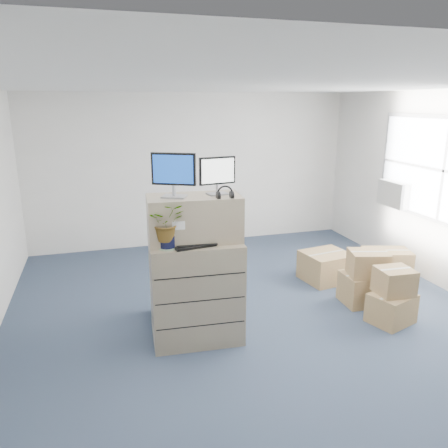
{
  "coord_description": "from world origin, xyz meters",
  "views": [
    {
      "loc": [
        -1.74,
        -4.44,
        2.63
      ],
      "look_at": [
        -0.31,
        0.4,
        1.22
      ],
      "focal_mm": 35.0,
      "sensor_mm": 36.0,
      "label": 1
    }
  ],
  "objects": [
    {
      "name": "ground",
      "position": [
        0.0,
        0.0,
        0.0
      ],
      "size": [
        7.0,
        7.0,
        0.0
      ],
      "primitive_type": "plane",
      "color": "#283748",
      "rests_on": "ground"
    },
    {
      "name": "wall_back",
      "position": [
        0.0,
        3.51,
        1.4
      ],
      "size": [
        6.0,
        0.02,
        2.8
      ],
      "primitive_type": "cube",
      "color": "silver",
      "rests_on": "ground"
    },
    {
      "name": "window",
      "position": [
        2.96,
        0.5,
        1.7
      ],
      "size": [
        0.07,
        2.72,
        1.52
      ],
      "color": "gray",
      "rests_on": "wall_right"
    },
    {
      "name": "ac_unit",
      "position": [
        2.87,
        1.4,
        1.2
      ],
      "size": [
        0.24,
        0.6,
        0.4
      ],
      "primitive_type": "cube",
      "color": "beige",
      "rests_on": "wall_right"
    },
    {
      "name": "filing_cabinet_lower",
      "position": [
        -0.76,
        -0.02,
        0.58
      ],
      "size": [
        1.04,
        0.68,
        1.16
      ],
      "primitive_type": "cube",
      "rotation": [
        0.0,
        0.0,
        -0.07
      ],
      "color": "gray",
      "rests_on": "ground"
    },
    {
      "name": "filing_cabinet_upper",
      "position": [
        -0.75,
        0.03,
        1.41
      ],
      "size": [
        1.03,
        0.57,
        0.5
      ],
      "primitive_type": "cube",
      "rotation": [
        0.0,
        0.0,
        -0.07
      ],
      "color": "gray",
      "rests_on": "filing_cabinet_lower"
    },
    {
      "name": "monitor_left",
      "position": [
        -0.97,
        0.01,
        1.92
      ],
      "size": [
        0.44,
        0.27,
        0.47
      ],
      "rotation": [
        0.0,
        0.0,
        -0.47
      ],
      "color": "#99999E",
      "rests_on": "filing_cabinet_upper"
    },
    {
      "name": "monitor_right",
      "position": [
        -0.49,
        0.02,
        1.89
      ],
      "size": [
        0.41,
        0.19,
        0.41
      ],
      "rotation": [
        0.0,
        0.0,
        0.15
      ],
      "color": "#99999E",
      "rests_on": "filing_cabinet_upper"
    },
    {
      "name": "headphones",
      "position": [
        -0.47,
        -0.17,
        1.71
      ],
      "size": [
        0.17,
        0.03,
        0.17
      ],
      "primitive_type": "torus",
      "rotation": [
        1.57,
        0.0,
        -0.07
      ],
      "color": "black",
      "rests_on": "filing_cabinet_upper"
    },
    {
      "name": "keyboard",
      "position": [
        -0.79,
        -0.17,
        1.18
      ],
      "size": [
        0.51,
        0.28,
        0.03
      ],
      "primitive_type": "cube",
      "rotation": [
        0.0,
        0.0,
        0.17
      ],
      "color": "black",
      "rests_on": "filing_cabinet_lower"
    },
    {
      "name": "mouse",
      "position": [
        -0.39,
        -0.13,
        1.18
      ],
      "size": [
        0.11,
        0.08,
        0.03
      ],
      "primitive_type": "ellipsoid",
      "rotation": [
        0.0,
        0.0,
        -0.24
      ],
      "color": "silver",
      "rests_on": "filing_cabinet_lower"
    },
    {
      "name": "water_bottle",
      "position": [
        -0.67,
        -0.02,
        1.32
      ],
      "size": [
        0.09,
        0.09,
        0.31
      ],
      "primitive_type": "cylinder",
      "color": "gray",
      "rests_on": "filing_cabinet_lower"
    },
    {
      "name": "phone_dock",
      "position": [
        -0.8,
        0.0,
        1.21
      ],
      "size": [
        0.07,
        0.06,
        0.15
      ],
      "rotation": [
        0.0,
        0.0,
        -0.07
      ],
      "color": "silver",
      "rests_on": "filing_cabinet_lower"
    },
    {
      "name": "external_drive",
      "position": [
        -0.42,
        0.11,
        1.2
      ],
      "size": [
        0.24,
        0.19,
        0.07
      ],
      "primitive_type": "cube",
      "rotation": [
        0.0,
        0.0,
        -0.07
      ],
      "color": "black",
      "rests_on": "filing_cabinet_lower"
    },
    {
      "name": "tissue_box",
      "position": [
        -0.39,
        0.03,
        1.28
      ],
      "size": [
        0.26,
        0.14,
        0.1
      ],
      "primitive_type": "cube",
      "rotation": [
        0.0,
        0.0,
        0.05
      ],
      "color": "#3F99D7",
      "rests_on": "external_drive"
    },
    {
      "name": "potted_plant",
      "position": [
        -1.08,
        -0.15,
        1.39
      ],
      "size": [
        0.36,
        0.4,
        0.39
      ],
      "rotation": [
        0.0,
        0.0,
        -0.07
      ],
      "color": "#88A585",
      "rests_on": "filing_cabinet_lower"
    },
    {
      "name": "office_chair",
      "position": [
        -0.84,
        0.44,
        0.38
      ],
      "size": [
        0.79,
        0.74,
        0.75
      ],
      "primitive_type": "imported",
      "rotation": [
        0.0,
        0.0,
        3.06
      ],
      "color": "#58585C",
      "rests_on": "ground"
    },
    {
      "name": "cardboard_boxes",
      "position": [
        1.76,
        0.48,
        0.28
      ],
      "size": [
        1.63,
        2.04,
        0.75
      ],
      "color": "#936E47",
      "rests_on": "ground"
    }
  ]
}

